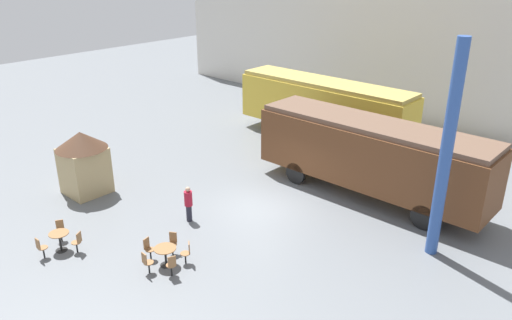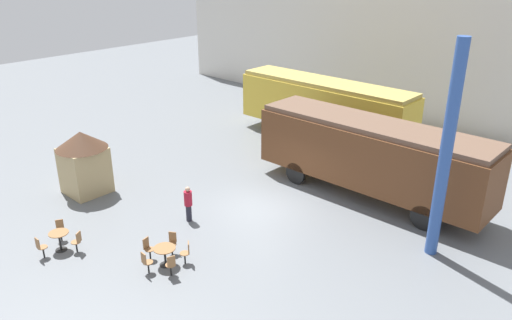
{
  "view_description": "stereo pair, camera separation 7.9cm",
  "coord_description": "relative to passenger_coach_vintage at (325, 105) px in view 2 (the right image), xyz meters",
  "views": [
    {
      "loc": [
        12.98,
        -14.73,
        10.41
      ],
      "look_at": [
        -1.27,
        1.0,
        1.6
      ],
      "focal_mm": 35.0,
      "sensor_mm": 36.0,
      "label": 1
    },
    {
      "loc": [
        13.04,
        -14.67,
        10.41
      ],
      "look_at": [
        -1.27,
        1.0,
        1.6
      ],
      "focal_mm": 35.0,
      "sensor_mm": 36.0,
      "label": 2
    }
  ],
  "objects": [
    {
      "name": "backdrop_wall",
      "position": [
        2.97,
        7.08,
        2.31
      ],
      "size": [
        44.0,
        0.15,
        9.0
      ],
      "color": "silver",
      "rests_on": "ground_plane"
    },
    {
      "name": "ticket_kiosk",
      "position": [
        -4.12,
        -13.22,
        -0.52
      ],
      "size": [
        2.34,
        2.34,
        3.0
      ],
      "color": "tan",
      "rests_on": "ground_plane"
    },
    {
      "name": "passenger_coach_vintage",
      "position": [
        0.0,
        0.0,
        0.0
      ],
      "size": [
        10.93,
        2.41,
        3.64
      ],
      "color": "gold",
      "rests_on": "ground_plane"
    },
    {
      "name": "cafe_chair_1",
      "position": [
        3.86,
        -13.9,
        -1.68
      ],
      "size": [
        0.4,
        0.41,
        0.87
      ],
      "rotation": [
        0.0,
        0.0,
        10.29
      ],
      "color": "black",
      "rests_on": "ground_plane"
    },
    {
      "name": "cafe_chair_5",
      "position": [
        0.29,
        -16.17,
        -1.68
      ],
      "size": [
        0.4,
        0.39,
        0.87
      ],
      "rotation": [
        0.0,
        0.0,
        3.67
      ],
      "color": "black",
      "rests_on": "ground_plane"
    },
    {
      "name": "cafe_chair_2",
      "position": [
        2.96,
        -13.83,
        -1.68
      ],
      "size": [
        0.39,
        0.4,
        0.87
      ],
      "rotation": [
        0.0,
        0.0,
        11.55
      ],
      "color": "black",
      "rests_on": "ground_plane"
    },
    {
      "name": "cafe_chair_0",
      "position": [
        4.08,
        -14.79,
        -1.68
      ],
      "size": [
        0.39,
        0.38,
        0.87
      ],
      "rotation": [
        0.0,
        0.0,
        9.03
      ],
      "color": "black",
      "rests_on": "ground_plane"
    },
    {
      "name": "cafe_table_mid",
      "position": [
        -0.35,
        -16.55,
        -1.63
      ],
      "size": [
        0.74,
        0.74,
        0.76
      ],
      "color": "black",
      "rests_on": "ground_plane"
    },
    {
      "name": "cafe_chair_4",
      "position": [
        3.3,
        -15.26,
        -1.68
      ],
      "size": [
        0.36,
        0.36,
        0.87
      ],
      "rotation": [
        0.0,
        0.0,
        14.06
      ],
      "color": "black",
      "rests_on": "ground_plane"
    },
    {
      "name": "visitor_person",
      "position": [
        1.5,
        -11.78,
        -1.35
      ],
      "size": [
        0.34,
        0.34,
        1.56
      ],
      "color": "#262633",
      "rests_on": "ground_plane"
    },
    {
      "name": "support_pillar",
      "position": [
        10.07,
        -7.23,
        1.81
      ],
      "size": [
        0.44,
        0.44,
        8.0
      ],
      "color": "#2D519E",
      "rests_on": "ground_plane"
    },
    {
      "name": "ground_plane",
      "position": [
        2.97,
        -8.83,
        -2.19
      ],
      "size": [
        80.0,
        80.0,
        0.0
      ],
      "primitive_type": "plane",
      "color": "slate"
    },
    {
      "name": "cafe_chair_6",
      "position": [
        -0.99,
        -16.18,
        -1.68
      ],
      "size": [
        0.4,
        0.39,
        0.87
      ],
      "rotation": [
        0.0,
        0.0,
        5.77
      ],
      "color": "black",
      "rests_on": "ground_plane"
    },
    {
      "name": "cafe_table_near",
      "position": [
        3.36,
        -14.49,
        -1.64
      ],
      "size": [
        0.8,
        0.8,
        0.72
      ],
      "color": "black",
      "rests_on": "ground_plane"
    },
    {
      "name": "cafe_chair_7",
      "position": [
        -0.35,
        -17.29,
        -1.68
      ],
      "size": [
        0.36,
        0.36,
        0.87
      ],
      "rotation": [
        0.0,
        0.0,
        7.86
      ],
      "color": "black",
      "rests_on": "ground_plane"
    },
    {
      "name": "cafe_chair_3",
      "position": [
        2.61,
        -14.67,
        -1.68
      ],
      "size": [
        0.38,
        0.36,
        0.87
      ],
      "rotation": [
        0.0,
        0.0,
        12.8
      ],
      "color": "black",
      "rests_on": "ground_plane"
    },
    {
      "name": "passenger_coach_wooden",
      "position": [
        5.81,
        -4.63,
        -0.07
      ],
      "size": [
        10.9,
        2.66,
        3.56
      ],
      "color": "brown",
      "rests_on": "ground_plane"
    }
  ]
}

